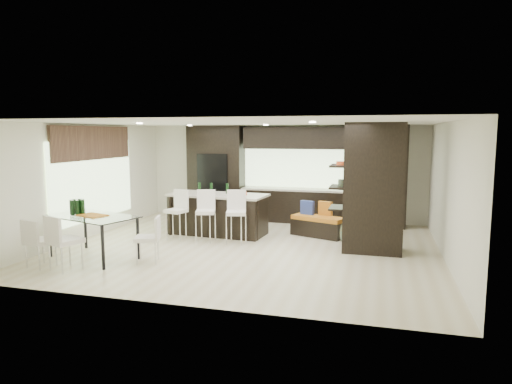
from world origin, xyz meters
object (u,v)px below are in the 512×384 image
(stool_left, at_px, (176,220))
(bench, at_px, (318,226))
(kitchen_island, at_px, (218,214))
(floor_vase, at_px, (351,218))
(chair_end, at_px, (147,241))
(chair_near, at_px, (65,245))
(stool_right, at_px, (236,222))
(dining_table, at_px, (93,237))
(stool_mid, at_px, (206,221))
(chair_far, at_px, (41,245))

(stool_left, bearing_deg, bench, 36.93)
(kitchen_island, distance_m, floor_vase, 3.32)
(bench, distance_m, chair_end, 4.24)
(chair_near, bearing_deg, stool_right, 69.75)
(dining_table, height_order, chair_end, dining_table)
(stool_right, bearing_deg, kitchen_island, 116.60)
(floor_vase, bearing_deg, stool_mid, -175.90)
(stool_left, xyz_separation_m, stool_right, (1.47, -0.01, 0.02))
(stool_right, bearing_deg, chair_end, -137.03)
(dining_table, bearing_deg, floor_vase, 41.00)
(stool_right, height_order, floor_vase, floor_vase)
(bench, distance_m, chair_far, 6.07)
(stool_mid, height_order, chair_end, stool_mid)
(floor_vase, distance_m, chair_far, 6.22)
(chair_end, bearing_deg, floor_vase, -78.85)
(bench, bearing_deg, chair_near, -114.59)
(bench, bearing_deg, stool_left, -137.75)
(stool_left, bearing_deg, stool_right, 15.62)
(dining_table, bearing_deg, chair_end, 17.52)
(dining_table, bearing_deg, stool_mid, 66.62)
(kitchen_island, distance_m, dining_table, 3.19)
(kitchen_island, relative_size, floor_vase, 1.80)
(floor_vase, height_order, chair_far, floor_vase)
(stool_left, height_order, chair_end, stool_left)
(chair_far, bearing_deg, stool_mid, 63.62)
(floor_vase, bearing_deg, stool_left, -176.71)
(kitchen_island, relative_size, stool_mid, 2.51)
(floor_vase, xyz_separation_m, chair_end, (-3.72, -2.13, -0.25))
(bench, xyz_separation_m, chair_end, (-2.87, -3.12, 0.17))
(stool_left, bearing_deg, floor_vase, 19.20)
(stool_mid, relative_size, floor_vase, 0.72)
(chair_end, bearing_deg, stool_right, -50.76)
(stool_left, bearing_deg, chair_far, -102.46)
(kitchen_island, relative_size, chair_far, 2.83)
(kitchen_island, bearing_deg, stool_mid, -85.12)
(stool_mid, relative_size, chair_near, 1.02)
(floor_vase, distance_m, dining_table, 5.36)
(stool_mid, xyz_separation_m, chair_far, (-2.20, -2.71, -0.05))
(stool_right, bearing_deg, chair_far, -152.34)
(stool_mid, relative_size, chair_end, 1.16)
(kitchen_island, xyz_separation_m, stool_right, (0.74, -0.83, -0.01))
(stool_left, relative_size, chair_end, 1.14)
(stool_left, bearing_deg, kitchen_island, 64.07)
(kitchen_island, bearing_deg, chair_far, -117.03)
(stool_mid, relative_size, stool_right, 0.98)
(kitchen_island, xyz_separation_m, dining_table, (-1.65, -2.73, -0.07))
(stool_right, xyz_separation_m, dining_table, (-2.38, -1.90, -0.06))
(dining_table, height_order, chair_near, chair_near)
(bench, xyz_separation_m, chair_far, (-4.63, -3.93, 0.18))
(chair_end, bearing_deg, chair_near, 106.27)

